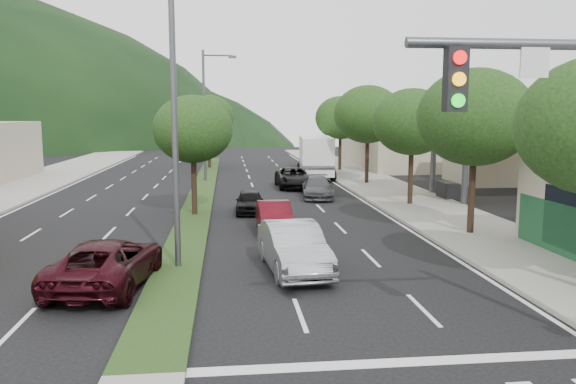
{
  "coord_description": "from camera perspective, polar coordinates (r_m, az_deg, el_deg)",
  "views": [
    {
      "loc": [
        1.67,
        -10.6,
        5.13
      ],
      "look_at": [
        4.36,
        13.94,
        1.74
      ],
      "focal_mm": 35.0,
      "sensor_mm": 36.0,
      "label": 1
    }
  ],
  "objects": [
    {
      "name": "gas_canopy",
      "position": [
        36.92,
        21.9,
        6.51
      ],
      "size": [
        12.2,
        8.2,
        5.25
      ],
      "color": "silver",
      "rests_on": "ground"
    },
    {
      "name": "car_queue_b",
      "position": [
        35.06,
        3.01,
        0.47
      ],
      "size": [
        2.29,
        4.66,
        1.3
      ],
      "primitive_type": "imported",
      "rotation": [
        0.0,
        0.0,
        -0.11
      ],
      "color": "#454549",
      "rests_on": "ground"
    },
    {
      "name": "tree_med_near",
      "position": [
        28.65,
        -9.64,
        6.3
      ],
      "size": [
        4.0,
        4.0,
        6.02
      ],
      "color": "black",
      "rests_on": "median"
    },
    {
      "name": "motorhome",
      "position": [
        46.74,
        2.81,
        3.72
      ],
      "size": [
        3.52,
        8.99,
        3.37
      ],
      "rotation": [
        0.0,
        0.0,
        -0.1
      ],
      "color": "white",
      "rests_on": "ground"
    },
    {
      "name": "tree_r_d",
      "position": [
        41.89,
        8.11,
        7.81
      ],
      "size": [
        5.0,
        5.0,
        7.17
      ],
      "color": "black",
      "rests_on": "sidewalk_right"
    },
    {
      "name": "tree_r_c",
      "position": [
        32.29,
        12.51,
        6.95
      ],
      "size": [
        4.4,
        4.4,
        6.48
      ],
      "color": "black",
      "rests_on": "sidewalk_right"
    },
    {
      "name": "car_queue_d",
      "position": [
        39.85,
        0.6,
        1.45
      ],
      "size": [
        2.4,
        5.16,
        1.43
      ],
      "primitive_type": "imported",
      "rotation": [
        0.0,
        0.0,
        0.01
      ],
      "color": "black",
      "rests_on": "ground"
    },
    {
      "name": "tree_med_far",
      "position": [
        54.62,
        -8.06,
        7.61
      ],
      "size": [
        4.8,
        4.8,
        6.94
      ],
      "color": "black",
      "rests_on": "median"
    },
    {
      "name": "median",
      "position": [
        38.96,
        -8.64,
        0.25
      ],
      "size": [
        1.6,
        56.0,
        0.12
      ],
      "primitive_type": "cube",
      "color": "#1F3412",
      "rests_on": "ground"
    },
    {
      "name": "sedan_silver",
      "position": [
        18.57,
        0.57,
        -5.66
      ],
      "size": [
        2.16,
        5.01,
        1.6
      ],
      "primitive_type": "imported",
      "rotation": [
        0.0,
        0.0,
        0.1
      ],
      "color": "#AAADB2",
      "rests_on": "ground"
    },
    {
      "name": "bldg_right_far",
      "position": [
        57.49,
        11.88,
        5.13
      ],
      "size": [
        10.0,
        16.0,
        5.2
      ],
      "primitive_type": "cube",
      "color": "#B0AB8C",
      "rests_on": "ground"
    },
    {
      "name": "suv_maroon",
      "position": [
        17.8,
        -17.91,
        -6.86
      ],
      "size": [
        3.05,
        5.54,
        1.47
      ],
      "primitive_type": "imported",
      "rotation": [
        0.0,
        0.0,
        3.02
      ],
      "color": "black",
      "rests_on": "ground"
    },
    {
      "name": "sidewalk_right",
      "position": [
        37.55,
        10.58,
        -0.05
      ],
      "size": [
        5.0,
        90.0,
        0.15
      ],
      "primitive_type": "cube",
      "color": "gray",
      "rests_on": "ground"
    },
    {
      "name": "streetlight_near",
      "position": [
        18.66,
        -10.89,
        9.07
      ],
      "size": [
        2.6,
        0.25,
        10.0
      ],
      "color": "#47494C",
      "rests_on": "ground"
    },
    {
      "name": "ground",
      "position": [
        11.89,
        -14.42,
        -17.99
      ],
      "size": [
        160.0,
        160.0,
        0.0
      ],
      "primitive_type": "plane",
      "color": "black",
      "rests_on": "ground"
    },
    {
      "name": "streetlight_mid",
      "position": [
        43.62,
        -8.25,
        8.33
      ],
      "size": [
        2.6,
        0.25,
        10.0
      ],
      "color": "#47494C",
      "rests_on": "ground"
    },
    {
      "name": "tree_r_b",
      "position": [
        24.84,
        18.47,
        7.21
      ],
      "size": [
        4.8,
        4.8,
        6.94
      ],
      "color": "black",
      "rests_on": "sidewalk_right"
    },
    {
      "name": "tree_r_e",
      "position": [
        51.64,
        5.35,
        7.52
      ],
      "size": [
        4.6,
        4.6,
        6.71
      ],
      "color": "black",
      "rests_on": "sidewalk_right"
    },
    {
      "name": "car_queue_a",
      "position": [
        29.69,
        -3.92,
        -0.97
      ],
      "size": [
        1.59,
        3.6,
        1.21
      ],
      "primitive_type": "imported",
      "rotation": [
        0.0,
        0.0,
        -0.05
      ],
      "color": "black",
      "rests_on": "ground"
    },
    {
      "name": "car_queue_c",
      "position": [
        24.81,
        -1.4,
        -2.55
      ],
      "size": [
        1.5,
        4.08,
        1.33
      ],
      "primitive_type": "imported",
      "rotation": [
        0.0,
        0.0,
        0.02
      ],
      "color": "#530D16",
      "rests_on": "ground"
    }
  ]
}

